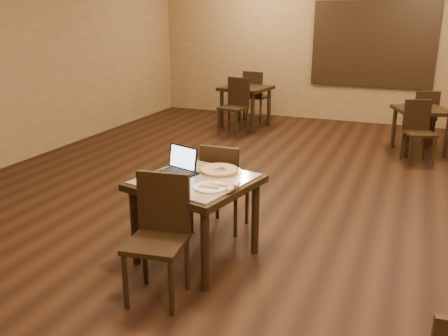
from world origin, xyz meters
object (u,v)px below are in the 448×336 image
at_px(tiled_table, 196,189).
at_px(other_table_b_chair_near, 235,103).
at_px(other_table_b_chair_far, 255,93).
at_px(other_table_a_chair_far, 423,114).
at_px(chair_main_near, 160,229).
at_px(pizza_pan, 219,171).
at_px(chair_main_far, 223,183).
at_px(laptop, 180,166).
at_px(other_table_a, 421,116).
at_px(other_table_b, 246,94).
at_px(other_table_a_chair_near, 418,128).

relative_size(tiled_table, other_table_b_chair_near, 1.07).
relative_size(tiled_table, other_table_b_chair_far, 1.07).
bearing_deg(other_table_a_chair_far, chair_main_near, 49.76).
xyz_separation_m(tiled_table, pizza_pan, (0.12, 0.24, 0.11)).
bearing_deg(other_table_b_chair_far, chair_main_far, 114.67).
bearing_deg(chair_main_near, laptop, 96.54).
height_order(other_table_a, other_table_b_chair_far, other_table_b_chair_far).
xyz_separation_m(other_table_a_chair_far, other_table_b_chair_near, (-3.17, -0.48, 0.06)).
xyz_separation_m(tiled_table, other_table_b, (-1.38, 5.13, -0.01)).
bearing_deg(other_table_a_chair_near, other_table_a, 64.48).
bearing_deg(other_table_a_chair_near, pizza_pan, -136.10).
bearing_deg(other_table_a_chair_far, chair_main_far, 45.30).
bearing_deg(chair_main_far, other_table_b_chair_far, -74.75).
distance_m(chair_main_far, other_table_b_chair_near, 4.14).
distance_m(chair_main_near, pizza_pan, 0.89).
bearing_deg(tiled_table, laptop, 165.30).
height_order(laptop, pizza_pan, laptop).
bearing_deg(tiled_table, other_table_a_chair_near, 78.32).
xyz_separation_m(tiled_table, laptop, (-0.20, 0.10, 0.16)).
bearing_deg(other_table_a_chair_near, other_table_b_chair_far, 128.07).
bearing_deg(chair_main_near, other_table_a_chair_near, 60.68).
bearing_deg(chair_main_far, other_table_a, -114.80).
relative_size(pizza_pan, other_table_b, 0.41).
xyz_separation_m(chair_main_far, other_table_b_chair_near, (-1.36, 3.91, 0.06)).
relative_size(chair_main_far, laptop, 2.41).
relative_size(tiled_table, other_table_a_chair_near, 1.20).
distance_m(chair_main_far, other_table_a, 4.25).
bearing_deg(tiled_table, pizza_pan, 75.74).
relative_size(chair_main_far, other_table_a, 0.93).
distance_m(other_table_a, other_table_b_chair_near, 3.14).
bearing_deg(pizza_pan, other_table_b_chair_near, 109.03).
height_order(chair_main_far, other_table_b_chair_far, other_table_b_chair_far).
relative_size(chair_main_far, other_table_b, 0.94).
bearing_deg(chair_main_near, tiled_table, 80.74).
relative_size(chair_main_near, other_table_b, 1.00).
distance_m(chair_main_near, other_table_a, 5.40).
relative_size(other_table_a, other_table_b_chair_far, 0.96).
xyz_separation_m(chair_main_far, other_table_b, (-1.38, 4.51, 0.14)).
xyz_separation_m(other_table_a_chair_near, other_table_b, (-3.13, 1.19, 0.14)).
bearing_deg(chair_main_far, other_table_b, -73.02).
height_order(other_table_a, other_table_b, other_table_b).
xyz_separation_m(pizza_pan, other_table_a_chair_far, (1.69, 4.77, -0.25)).
bearing_deg(pizza_pan, chair_main_near, -98.77).
distance_m(other_table_a_chair_near, other_table_a_chair_far, 1.08).
height_order(other_table_a_chair_far, other_table_b_chair_near, other_table_b_chair_near).
distance_m(laptop, other_table_b, 5.17).
bearing_deg(other_table_a_chair_far, other_table_a, 64.48).
distance_m(chair_main_far, other_table_a_chair_near, 3.75).
bearing_deg(laptop, other_table_a_chair_near, 80.15).
height_order(chair_main_near, other_table_b_chair_near, other_table_b_chair_near).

